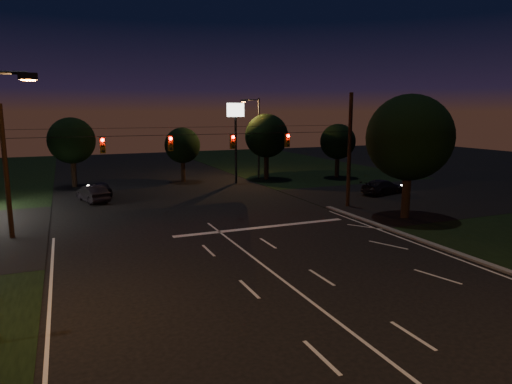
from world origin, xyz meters
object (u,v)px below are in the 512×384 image
utility_pole_right (347,206)px  tree_right_near (408,139)px  car_oncoming_a (100,189)px  car_cross (383,187)px  car_oncoming_b (93,193)px

utility_pole_right → tree_right_near: 7.61m
utility_pole_right → car_oncoming_a: bearing=144.7°
car_cross → car_oncoming_a: bearing=53.8°
car_oncoming_a → car_oncoming_b: car_oncoming_b is taller
tree_right_near → car_cross: tree_right_near is taller
utility_pole_right → car_oncoming_a: 22.07m
tree_right_near → car_oncoming_b: bearing=143.7°
utility_pole_right → car_oncoming_b: (-18.77, 10.09, 0.71)m
utility_pole_right → car_cross: bearing=29.1°
utility_pole_right → car_oncoming_b: size_ratio=2.09×
utility_pole_right → tree_right_near: tree_right_near is taller
tree_right_near → car_oncoming_b: (-20.30, 14.92, -4.97)m
car_cross → car_oncoming_b: bearing=59.9°
tree_right_near → utility_pole_right: bearing=107.5°
tree_right_near → car_oncoming_a: (-19.54, 17.57, -5.01)m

